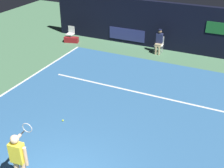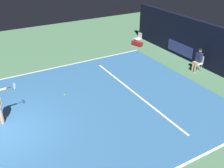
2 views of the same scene
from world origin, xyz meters
name	(u,v)px [view 2 (image 2 of 2)]	position (x,y,z in m)	size (l,w,h in m)	color
ground_plane	(101,103)	(0.00, 4.31, 0.00)	(28.42, 28.42, 0.00)	#4C7A56
court_surface	(101,103)	(0.00, 4.31, 0.01)	(9.60, 10.61, 0.01)	#336699
line_sideline_right	(65,66)	(-4.75, 4.31, 0.01)	(0.10, 10.61, 0.01)	white
line_service	(134,92)	(0.00, 6.16, 0.01)	(7.49, 0.10, 0.01)	white
back_wall	(214,49)	(0.00, 11.52, 1.30)	(14.08, 0.33, 2.60)	black
line_judge_on_chair	(198,60)	(-0.32, 10.74, 0.69)	(0.46, 0.54, 1.32)	white
courtside_chair_near	(138,38)	(-5.69, 10.35, 0.50)	(0.45, 0.42, 0.88)	white
tennis_ball	(65,95)	(-1.44, 3.07, 0.05)	(0.07, 0.07, 0.07)	#CCE033
equipment_bag	(137,44)	(-5.52, 10.14, 0.16)	(0.84, 0.32, 0.32)	maroon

